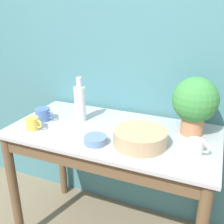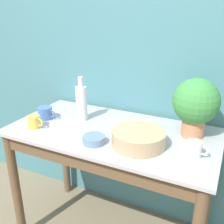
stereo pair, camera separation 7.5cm
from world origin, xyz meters
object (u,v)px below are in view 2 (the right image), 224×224
(mug_yellow, at_px, (34,122))
(bowl_small_blue, at_px, (94,140))
(bottle_tall, at_px, (81,102))
(mug_blue, at_px, (45,113))
(bowl_wash_large, at_px, (138,138))
(potted_plant, at_px, (196,104))
(mug_white, at_px, (194,149))

(mug_yellow, relative_size, bowl_small_blue, 0.87)
(bottle_tall, distance_m, mug_blue, 0.26)
(mug_blue, bearing_deg, bowl_wash_large, -6.35)
(potted_plant, height_order, mug_white, potted_plant)
(potted_plant, bearing_deg, bowl_wash_large, -134.19)
(mug_white, relative_size, mug_blue, 0.88)
(mug_yellow, xyz_separation_m, mug_blue, (-0.03, 0.14, 0.00))
(bowl_small_blue, bearing_deg, mug_blue, 161.11)
(mug_blue, distance_m, bowl_small_blue, 0.49)
(mug_white, distance_m, mug_blue, 0.98)
(potted_plant, distance_m, mug_blue, 0.96)
(bottle_tall, distance_m, mug_yellow, 0.32)
(bottle_tall, relative_size, bowl_small_blue, 2.32)
(potted_plant, bearing_deg, bowl_small_blue, -144.93)
(potted_plant, relative_size, mug_blue, 2.65)
(mug_white, bearing_deg, mug_blue, 176.43)
(mug_white, distance_m, bowl_small_blue, 0.53)
(bowl_wash_large, relative_size, mug_yellow, 2.65)
(bottle_tall, bearing_deg, bowl_small_blue, -47.19)
(potted_plant, height_order, mug_blue, potted_plant)
(mug_yellow, bearing_deg, bottle_tall, 49.86)
(potted_plant, distance_m, bowl_wash_large, 0.38)
(mug_blue, bearing_deg, mug_white, -3.57)
(potted_plant, height_order, bottle_tall, potted_plant)
(mug_blue, relative_size, bowl_small_blue, 1.03)
(mug_white, height_order, mug_yellow, mug_white)
(potted_plant, bearing_deg, mug_blue, -169.61)
(bowl_small_blue, bearing_deg, bottle_tall, 132.81)
(bowl_wash_large, distance_m, mug_white, 0.29)
(bowl_wash_large, bearing_deg, mug_white, 3.16)
(bowl_wash_large, relative_size, mug_blue, 2.25)
(mug_yellow, bearing_deg, bowl_small_blue, -2.00)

